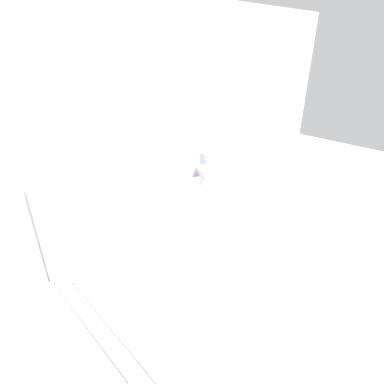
{
  "coord_description": "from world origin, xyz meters",
  "views": [
    {
      "loc": [
        -1.41,
        -2.62,
        2.14
      ],
      "look_at": [
        0.59,
        -0.53,
        0.7
      ],
      "focal_mm": 28.0,
      "sensor_mm": 36.0,
      "label": 1
    }
  ],
  "objects_px": {
    "bed": "(173,259)",
    "table_lamp": "(207,160)",
    "teacup": "(215,184)",
    "nightstand": "(210,200)",
    "flower_vase": "(204,172)"
  },
  "relations": [
    {
      "from": "nightstand",
      "to": "table_lamp",
      "type": "xyz_separation_m",
      "value": [
        0.05,
        0.13,
        0.52
      ]
    },
    {
      "from": "nightstand",
      "to": "flower_vase",
      "type": "bearing_deg",
      "value": 177.32
    },
    {
      "from": "nightstand",
      "to": "bed",
      "type": "bearing_deg",
      "value": -151.85
    },
    {
      "from": "table_lamp",
      "to": "flower_vase",
      "type": "distance_m",
      "value": 0.23
    },
    {
      "from": "flower_vase",
      "to": "teacup",
      "type": "height_order",
      "value": "flower_vase"
    },
    {
      "from": "nightstand",
      "to": "teacup",
      "type": "xyz_separation_m",
      "value": [
        -0.07,
        -0.14,
        0.3
      ]
    },
    {
      "from": "table_lamp",
      "to": "teacup",
      "type": "bearing_deg",
      "value": -114.4
    },
    {
      "from": "table_lamp",
      "to": "flower_vase",
      "type": "relative_size",
      "value": 1.33
    },
    {
      "from": "bed",
      "to": "flower_vase",
      "type": "height_order",
      "value": "bed"
    },
    {
      "from": "table_lamp",
      "to": "teacup",
      "type": "height_order",
      "value": "table_lamp"
    },
    {
      "from": "bed",
      "to": "nightstand",
      "type": "relative_size",
      "value": 3.48
    },
    {
      "from": "bed",
      "to": "table_lamp",
      "type": "xyz_separation_m",
      "value": [
        1.24,
        0.76,
        0.46
      ]
    },
    {
      "from": "nightstand",
      "to": "teacup",
      "type": "distance_m",
      "value": 0.34
    },
    {
      "from": "bed",
      "to": "teacup",
      "type": "xyz_separation_m",
      "value": [
        1.12,
        0.49,
        0.25
      ]
    },
    {
      "from": "bed",
      "to": "table_lamp",
      "type": "height_order",
      "value": "bed"
    }
  ]
}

